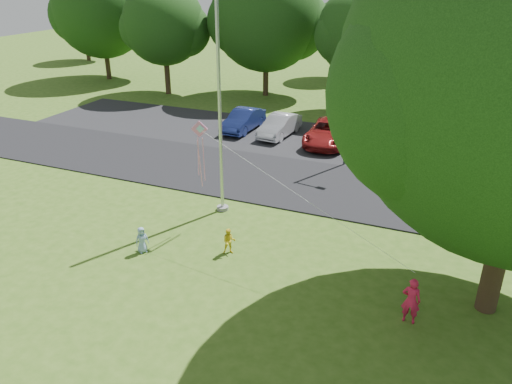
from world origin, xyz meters
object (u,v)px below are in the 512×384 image
at_px(street_lamp, 353,103).
at_px(trash_can, 382,155).
at_px(woman, 411,300).
at_px(child_yellow, 229,241).
at_px(child_blue, 142,240).
at_px(kite, 205,143).
at_px(flagpole, 220,116).

height_order(street_lamp, trash_can, street_lamp).
bearing_deg(woman, trash_can, -76.33).
xyz_separation_m(child_yellow, child_blue, (-2.97, -1.14, 0.01)).
bearing_deg(child_yellow, kite, 112.26).
xyz_separation_m(flagpole, child_blue, (-1.16, -4.27, -3.66)).
relative_size(woman, child_yellow, 1.50).
distance_m(flagpole, woman, 10.10).
distance_m(trash_can, child_yellow, 11.68).
bearing_deg(flagpole, child_yellow, -59.86).
bearing_deg(kite, child_blue, -140.02).
height_order(street_lamp, woman, street_lamp).
xyz_separation_m(woman, child_yellow, (-6.53, 1.42, -0.25)).
relative_size(flagpole, woman, 6.71).
distance_m(trash_can, kite, 11.49).
distance_m(child_yellow, kite, 3.73).
distance_m(woman, child_blue, 9.51).
distance_m(flagpole, kite, 1.92).
xyz_separation_m(child_yellow, kite, (-1.54, 1.30, 3.14)).
distance_m(flagpole, child_blue, 5.74).
bearing_deg(child_blue, woman, -57.98).
relative_size(child_yellow, child_blue, 0.99).
bearing_deg(child_yellow, trash_can, 44.54).
bearing_deg(woman, child_yellow, -11.97).
height_order(child_yellow, kite, kite).
relative_size(child_blue, kite, 0.12).
bearing_deg(woman, child_blue, -1.35).
xyz_separation_m(street_lamp, trash_can, (1.59, 0.83, -2.83)).
bearing_deg(woman, flagpole, -28.26).
xyz_separation_m(street_lamp, child_blue, (-4.94, -11.44, -2.88)).
xyz_separation_m(trash_can, kite, (-5.10, -9.83, 3.09)).
bearing_deg(woman, kite, -18.28).
distance_m(street_lamp, child_blue, 12.78).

